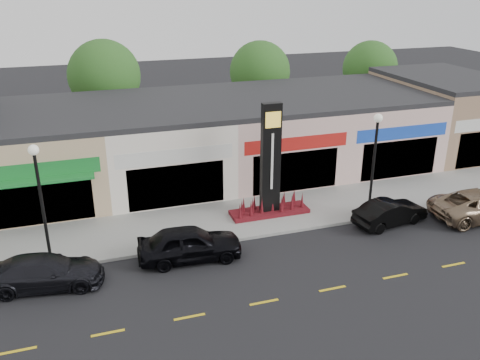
{
  "coord_description": "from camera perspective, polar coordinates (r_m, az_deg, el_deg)",
  "views": [
    {
      "loc": [
        -6.09,
        -18.61,
        11.93
      ],
      "look_at": [
        1.28,
        4.0,
        2.36
      ],
      "focal_mm": 38.0,
      "sensor_mm": 36.0,
      "label": 1
    }
  ],
  "objects": [
    {
      "name": "lamp_west_near",
      "position": [
        22.82,
        -21.5,
        -1.42
      ],
      "size": [
        0.44,
        0.44,
        5.47
      ],
      "color": "black",
      "rests_on": "sidewalk"
    },
    {
      "name": "car_dark_sedan",
      "position": [
        22.56,
        -21.11,
        -9.62
      ],
      "size": [
        2.54,
        4.94,
        1.37
      ],
      "primitive_type": "imported",
      "rotation": [
        0.0,
        0.0,
        1.43
      ],
      "color": "black",
      "rests_on": "ground"
    },
    {
      "name": "shop_pink_w",
      "position": [
        33.62,
        2.9,
        5.43
      ],
      "size": [
        7.0,
        10.01,
        4.8
      ],
      "color": "beige",
      "rests_on": "ground"
    },
    {
      "name": "tree_rear_west",
      "position": [
        38.75,
        -14.98,
        11.23
      ],
      "size": [
        5.2,
        5.2,
        7.83
      ],
      "color": "#382619",
      "rests_on": "ground"
    },
    {
      "name": "pylon_sign",
      "position": [
        26.38,
        3.41,
        0.42
      ],
      "size": [
        4.2,
        1.3,
        6.0
      ],
      "color": "#530E10",
      "rests_on": "sidewalk"
    },
    {
      "name": "lamp_east_near",
      "position": [
        26.75,
        14.85,
        2.75
      ],
      "size": [
        0.44,
        0.44,
        5.47
      ],
      "color": "black",
      "rests_on": "sidewalk"
    },
    {
      "name": "car_black_sedan",
      "position": [
        23.02,
        -5.67,
        -7.12
      ],
      "size": [
        2.2,
        4.78,
        1.59
      ],
      "primitive_type": "imported",
      "rotation": [
        0.0,
        0.0,
        1.5
      ],
      "color": "black",
      "rests_on": "ground"
    },
    {
      "name": "tree_rear_east",
      "position": [
        45.67,
        14.38,
        12.07
      ],
      "size": [
        4.6,
        4.6,
        6.94
      ],
      "color": "#382619",
      "rests_on": "ground"
    },
    {
      "name": "sidewalk",
      "position": [
        26.55,
        -2.88,
        -4.62
      ],
      "size": [
        52.0,
        4.3,
        0.15
      ],
      "primitive_type": "cube",
      "color": "gray",
      "rests_on": "ground"
    },
    {
      "name": "car_black_conv",
      "position": [
        27.21,
        16.5,
        -3.52
      ],
      "size": [
        2.07,
        4.18,
        1.32
      ],
      "primitive_type": "imported",
      "rotation": [
        0.0,
        0.0,
        1.75
      ],
      "color": "black",
      "rests_on": "ground"
    },
    {
      "name": "tree_rear_mid",
      "position": [
        41.24,
        2.25,
        12.07
      ],
      "size": [
        4.8,
        4.8,
        7.29
      ],
      "color": "#382619",
      "rests_on": "ground"
    },
    {
      "name": "curb",
      "position": [
        24.63,
        -1.48,
        -6.85
      ],
      "size": [
        52.0,
        0.2,
        0.15
      ],
      "primitive_type": "cube",
      "color": "gray",
      "rests_on": "ground"
    },
    {
      "name": "ground",
      "position": [
        22.93,
        0.05,
        -9.42
      ],
      "size": [
        120.0,
        120.0,
        0.0
      ],
      "primitive_type": "plane",
      "color": "black",
      "rests_on": "ground"
    },
    {
      "name": "shop_cream",
      "position": [
        31.89,
        -8.98,
        4.26
      ],
      "size": [
        7.0,
        10.01,
        4.8
      ],
      "color": "white",
      "rests_on": "ground"
    },
    {
      "name": "shop_tan",
      "position": [
        40.57,
        21.88,
        7.13
      ],
      "size": [
        7.0,
        10.01,
        5.3
      ],
      "color": "#87674E",
      "rests_on": "ground"
    },
    {
      "name": "shop_beige",
      "position": [
        31.64,
        -21.56,
        2.82
      ],
      "size": [
        7.0,
        10.85,
        4.8
      ],
      "color": "tan",
      "rests_on": "ground"
    },
    {
      "name": "shop_pink_e",
      "position": [
        36.62,
        13.26,
        6.26
      ],
      "size": [
        7.0,
        10.01,
        4.8
      ],
      "color": "beige",
      "rests_on": "ground"
    }
  ]
}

